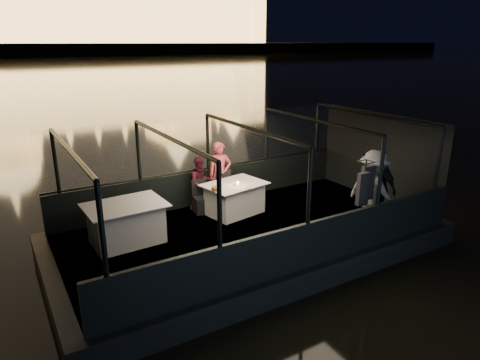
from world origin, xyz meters
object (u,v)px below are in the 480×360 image
chair_port_right (227,190)px  coat_stand (363,199)px  person_man_maroon (201,180)px  passenger_dark (377,188)px  wine_bottle (218,185)px  chair_port_left (202,195)px  dining_table_aft (127,225)px  dining_table_central (235,198)px  person_woman_coral (220,177)px  passenger_stripe (372,193)px

chair_port_right → coat_stand: (1.54, -3.05, 0.45)m
person_man_maroon → passenger_dark: size_ratio=0.77×
coat_stand → wine_bottle: bearing=133.6°
chair_port_left → coat_stand: 3.82m
dining_table_aft → dining_table_central: bearing=4.8°
person_woman_coral → coat_stand: bearing=-53.1°
chair_port_left → coat_stand: bearing=-47.3°
chair_port_right → dining_table_central: bearing=-100.8°
dining_table_central → wine_bottle: size_ratio=4.90×
coat_stand → passenger_dark: (0.93, 0.45, -0.05)m
coat_stand → person_woman_coral: 3.69m
chair_port_right → person_man_maroon: size_ratio=0.68×
chair_port_left → chair_port_right: size_ratio=0.87×
dining_table_aft → chair_port_left: (2.07, 0.68, 0.06)m
wine_bottle → dining_table_aft: bearing=178.0°
chair_port_left → chair_port_right: 0.71m
dining_table_aft → chair_port_left: chair_port_left is taller
coat_stand → person_woman_coral: bearing=115.7°
person_man_maroon → passenger_stripe: passenger_stripe is taller
person_man_maroon → coat_stand: bearing=-57.6°
person_woman_coral → passenger_dark: bearing=-37.4°
person_man_maroon → wine_bottle: 1.04m
passenger_dark → wine_bottle: size_ratio=5.93×
person_man_maroon → passenger_dark: (3.07, -2.88, 0.10)m
dining_table_central → chair_port_right: chair_port_right is taller
person_man_maroon → wine_bottle: (-0.05, -1.02, 0.17)m
passenger_stripe → dining_table_aft: bearing=60.2°
chair_port_left → dining_table_aft: bearing=-155.5°
chair_port_right → person_woman_coral: (-0.05, 0.27, 0.30)m
chair_port_right → passenger_stripe: passenger_stripe is taller
coat_stand → person_man_maroon: (-2.14, 3.32, -0.15)m
dining_table_central → coat_stand: bearing=-58.6°
dining_table_aft → wine_bottle: wine_bottle is taller
chair_port_right → coat_stand: coat_stand is taller
dining_table_aft → chair_port_left: bearing=18.1°
dining_table_central → passenger_dark: bearing=-40.6°
dining_table_central → wine_bottle: bearing=-153.1°
passenger_dark → person_woman_coral: bearing=-136.1°
chair_port_left → chair_port_right: bearing=6.3°
person_man_maroon → passenger_stripe: size_ratio=0.74×
chair_port_right → person_man_maroon: person_man_maroon is taller
person_man_maroon → chair_port_right: bearing=-24.7°
passenger_stripe → wine_bottle: bearing=47.0°
wine_bottle → dining_table_central: bearing=26.9°
person_man_maroon → passenger_stripe: bearing=-48.9°
dining_table_central → passenger_dark: passenger_dark is taller
dining_table_aft → person_woman_coral: 2.91m
wine_bottle → chair_port_right: bearing=49.4°
dining_table_central → dining_table_aft: 2.74m
coat_stand → passenger_stripe: 0.63m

